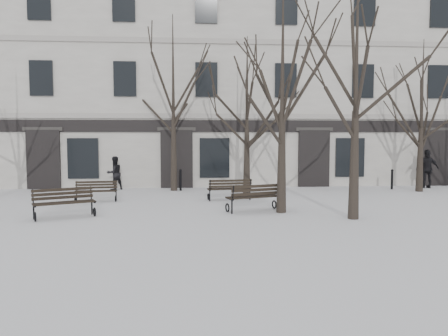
{
  "coord_description": "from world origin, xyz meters",
  "views": [
    {
      "loc": [
        -2.73,
        -14.01,
        2.6
      ],
      "look_at": [
        -1.48,
        3.0,
        1.35
      ],
      "focal_mm": 35.0,
      "sensor_mm": 36.0,
      "label": 1
    }
  ],
  "objects": [
    {
      "name": "ground",
      "position": [
        0.0,
        0.0,
        0.0
      ],
      "size": [
        100.0,
        100.0,
        0.0
      ],
      "primitive_type": "plane",
      "color": "silver",
      "rests_on": "ground"
    },
    {
      "name": "building",
      "position": [
        0.0,
        12.96,
        5.52
      ],
      "size": [
        40.4,
        10.2,
        11.4
      ],
      "color": "beige",
      "rests_on": "ground"
    },
    {
      "name": "tree_1",
      "position": [
        0.29,
        0.52,
        4.94
      ],
      "size": [
        5.53,
        5.53,
        7.9
      ],
      "color": "black",
      "rests_on": "ground"
    },
    {
      "name": "tree_2",
      "position": [
        2.32,
        -0.77,
        5.03
      ],
      "size": [
        5.64,
        5.64,
        8.05
      ],
      "color": "black",
      "rests_on": "ground"
    },
    {
      "name": "tree_4",
      "position": [
        -3.6,
        6.82,
        5.16
      ],
      "size": [
        5.78,
        5.78,
        8.26
      ],
      "color": "black",
      "rests_on": "ground"
    },
    {
      "name": "tree_5",
      "position": [
        -0.29,
        5.32,
        4.36
      ],
      "size": [
        4.88,
        4.88,
        6.97
      ],
      "color": "black",
      "rests_on": "ground"
    },
    {
      "name": "tree_6",
      "position": [
        7.93,
        5.66,
        4.41
      ],
      "size": [
        4.94,
        4.94,
        7.05
      ],
      "color": "black",
      "rests_on": "ground"
    },
    {
      "name": "bench_0",
      "position": [
        -6.81,
        0.1,
        0.51
      ],
      "size": [
        1.96,
        1.39,
        0.94
      ],
      "rotation": [
        0.0,
        0.0,
        0.43
      ],
      "color": "black",
      "rests_on": "ground"
    },
    {
      "name": "bench_1",
      "position": [
        -0.58,
        0.78,
        0.53
      ],
      "size": [
        2.03,
        1.27,
        0.97
      ],
      "rotation": [
        0.0,
        0.0,
        3.47
      ],
      "color": "black",
      "rests_on": "ground"
    },
    {
      "name": "bench_3",
      "position": [
        -6.55,
        3.53,
        0.44
      ],
      "size": [
        1.67,
        0.75,
        0.82
      ],
      "rotation": [
        0.0,
        0.0,
        0.1
      ],
      "color": "black",
      "rests_on": "ground"
    },
    {
      "name": "bench_4",
      "position": [
        -1.23,
        3.48,
        0.48
      ],
      "size": [
        1.81,
        0.86,
        0.88
      ],
      "rotation": [
        0.0,
        0.0,
        3.27
      ],
      "color": "black",
      "rests_on": "ground"
    },
    {
      "name": "bollard_a",
      "position": [
        -3.29,
        6.78,
        0.55
      ],
      "size": [
        0.13,
        0.13,
        1.02
      ],
      "color": "black",
      "rests_on": "ground"
    },
    {
      "name": "bollard_b",
      "position": [
        7.01,
        6.54,
        0.53
      ],
      "size": [
        0.13,
        0.13,
        0.99
      ],
      "color": "black",
      "rests_on": "ground"
    },
    {
      "name": "pedestrian_b",
      "position": [
        -6.48,
        7.32,
        0.0
      ],
      "size": [
        1.0,
        0.97,
        1.62
      ],
      "primitive_type": "imported",
      "rotation": [
        0.0,
        0.0,
        3.79
      ],
      "color": "black",
      "rests_on": "ground"
    },
    {
      "name": "pedestrian_c",
      "position": [
        9.01,
        6.93,
        0.0
      ],
      "size": [
        1.16,
        0.54,
        1.93
      ],
      "primitive_type": "imported",
      "rotation": [
        0.0,
        0.0,
        3.08
      ],
      "color": "black",
      "rests_on": "ground"
    }
  ]
}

